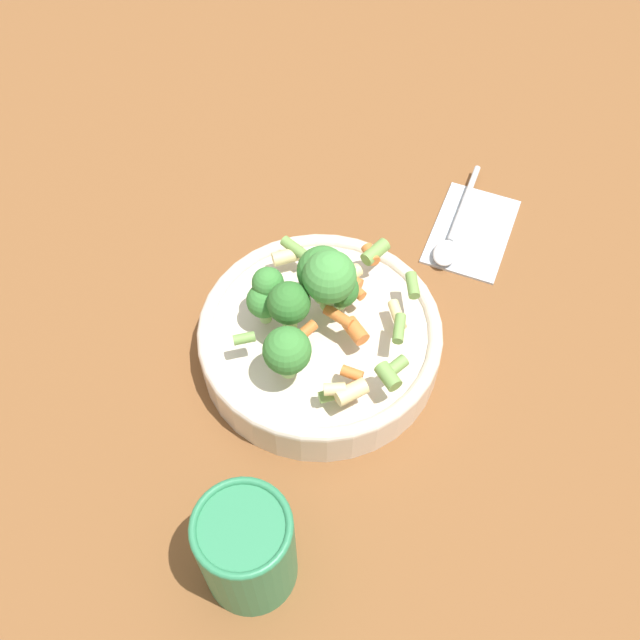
{
  "coord_description": "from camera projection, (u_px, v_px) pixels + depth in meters",
  "views": [
    {
      "loc": [
        -0.35,
        0.16,
        0.63
      ],
      "look_at": [
        0.0,
        0.0,
        0.06
      ],
      "focal_mm": 42.0,
      "sensor_mm": 36.0,
      "label": 1
    }
  ],
  "objects": [
    {
      "name": "pasta_salad",
      "position": [
        314.0,
        298.0,
        0.66
      ],
      "size": [
        0.19,
        0.18,
        0.09
      ],
      "color": "#8CB766",
      "rests_on": "bowl"
    },
    {
      "name": "napkin",
      "position": [
        472.0,
        230.0,
        0.82
      ],
      "size": [
        0.14,
        0.15,
        0.01
      ],
      "color": "#B2BCC6",
      "rests_on": "ground_plane"
    },
    {
      "name": "ground_plane",
      "position": [
        320.0,
        353.0,
        0.73
      ],
      "size": [
        3.0,
        3.0,
        0.0
      ],
      "primitive_type": "plane",
      "color": "brown"
    },
    {
      "name": "spoon",
      "position": [
        453.0,
        233.0,
        0.81
      ],
      "size": [
        0.12,
        0.12,
        0.01
      ],
      "rotation": [
        0.0,
        0.0,
        8.61
      ],
      "color": "silver",
      "rests_on": "napkin"
    },
    {
      "name": "cup",
      "position": [
        247.0,
        549.0,
        0.57
      ],
      "size": [
        0.08,
        0.08,
        0.11
      ],
      "color": "#2D7F51",
      "rests_on": "ground_plane"
    },
    {
      "name": "bowl",
      "position": [
        320.0,
        339.0,
        0.71
      ],
      "size": [
        0.23,
        0.23,
        0.05
      ],
      "color": "beige",
      "rests_on": "ground_plane"
    }
  ]
}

